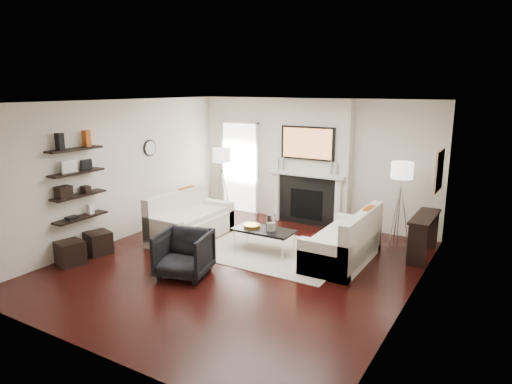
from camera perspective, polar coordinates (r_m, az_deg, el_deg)
The scene contains 71 objects.
room_envelope at distance 7.36m, azimuth -2.39°, elevation 0.61°, with size 6.00×6.00×6.00m.
chimney_breast at distance 9.85m, azimuth 6.79°, elevation 3.70°, with size 1.80×0.25×2.70m, color silver.
fireplace_surround at distance 9.90m, azimuth 6.34°, elevation -1.16°, with size 1.30×0.02×1.04m, color black.
firebox at distance 9.91m, azimuth 6.32°, elevation -1.55°, with size 0.75×0.02×0.65m, color black.
mantel_pilaster_l at distance 10.17m, azimuth 2.59°, elevation -0.53°, with size 0.12×0.08×1.10m, color white.
mantel_pilaster_r at distance 9.60m, azimuth 10.18°, elevation -1.55°, with size 0.12×0.08×1.10m, color white.
mantel_shelf at distance 9.73m, azimuth 6.31°, elevation 2.21°, with size 1.70×0.18×0.07m, color white.
tv_body at distance 9.65m, azimuth 6.47°, elevation 6.09°, with size 1.20×0.06×0.70m, color black.
tv_screen at distance 9.62m, azimuth 6.39°, elevation 6.07°, with size 1.10×0.01×0.62m, color #BF723F.
candlestick_l_tall at distance 9.94m, azimuth 3.47°, elevation 3.58°, with size 0.04×0.04×0.30m, color silver.
candlestick_l_short at distance 10.00m, azimuth 2.80°, elevation 3.48°, with size 0.04×0.04×0.24m, color silver.
candlestick_r_tall at distance 9.49m, azimuth 9.38°, elevation 2.98°, with size 0.04×0.04×0.30m, color silver.
candlestick_r_short at distance 9.45m, azimuth 10.11°, elevation 2.73°, with size 0.04×0.04×0.24m, color silver.
hallway_panel at distance 10.86m, azimuth -1.98°, elevation 3.04°, with size 0.90×0.02×2.10m, color white.
door_trim_l at distance 11.11m, azimuth -4.12°, elevation 3.24°, with size 0.06×0.06×2.16m, color white.
door_trim_r at distance 10.60m, azimuth 0.15°, elevation 2.80°, with size 0.06×0.06×2.16m, color white.
door_trim_top at distance 10.71m, azimuth -2.08°, elevation 8.72°, with size 1.02×0.06×0.06m, color white.
rug at distance 8.37m, azimuth 2.33°, elevation -7.43°, with size 2.60×2.00×0.01m, color beige.
loveseat_left_base at distance 9.10m, azimuth -8.10°, elevation -4.50°, with size 0.85×1.80×0.42m, color silver.
loveseat_left_back at distance 9.22m, azimuth -9.78°, elevation -2.29°, with size 0.18×1.80×0.80m, color silver.
loveseat_left_arm_n at distance 8.49m, azimuth -11.54°, elevation -5.29°, with size 0.85×0.18×0.60m, color silver.
loveseat_left_arm_s at distance 9.69m, azimuth -5.12°, elevation -2.78°, with size 0.85×0.18×0.60m, color silver.
loveseat_left_cushion at distance 9.00m, azimuth -7.90°, elevation -2.98°, with size 0.63×1.44×0.10m, color silver.
pillow_left_orange at distance 9.39m, azimuth -8.65°, elevation -0.68°, with size 0.10×0.42×0.42m, color #A14713.
pillow_left_charcoal at distance 8.96m, azimuth -11.07°, elevation -1.52°, with size 0.10×0.40×0.40m, color black.
loveseat_right_base at distance 7.98m, azimuth 10.67°, elevation -7.14°, with size 0.85×1.80×0.42m, color silver.
loveseat_right_back at distance 7.78m, azimuth 13.09°, elevation -5.33°, with size 0.18×1.80×0.80m, color silver.
loveseat_right_arm_n at distance 7.24m, azimuth 8.45°, elevation -8.43°, with size 0.85×0.18×0.60m, color silver.
loveseat_right_arm_s at distance 8.68m, azimuth 12.55°, elevation -4.94°, with size 0.85×0.18×0.60m, color silver.
loveseat_right_cushion at distance 7.91m, azimuth 10.41°, elevation -5.31°, with size 0.63×1.44×0.10m, color silver.
pillow_right_orange at distance 8.00m, azimuth 13.82°, elevation -3.34°, with size 0.10×0.42×0.42m, color #A14713.
pillow_right_charcoal at distance 7.45m, azimuth 12.45°, elevation -4.56°, with size 0.10×0.40×0.40m, color black.
coffee_table at distance 8.26m, azimuth 0.99°, elevation -4.81°, with size 1.10×0.55×0.04m, color black.
coffee_leg_nw at distance 8.40m, azimuth -2.75°, elevation -6.03°, with size 0.02×0.02×0.38m, color silver.
coffee_leg_ne at distance 7.92m, azimuth 3.35°, elevation -7.24°, with size 0.02×0.02×0.38m, color silver.
coffee_leg_sw at distance 8.75m, azimuth -1.15°, elevation -5.23°, with size 0.02×0.02×0.38m, color silver.
coffee_leg_se at distance 8.29m, azimuth 4.76°, elevation -6.32°, with size 0.02×0.02×0.38m, color silver.
hurricane_glass at distance 8.15m, azimuth 1.91°, elevation -3.91°, with size 0.18×0.18×0.32m, color white.
hurricane_candle at distance 8.16m, azimuth 1.91°, elevation -4.34°, with size 0.11×0.11×0.16m, color white.
copper_bowl at distance 8.37m, azimuth -0.50°, elevation -4.25°, with size 0.31×0.31×0.05m, color #B06F1D.
armchair at distance 7.32m, azimuth -9.00°, elevation -7.39°, with size 0.77×0.72×0.79m, color black.
lamp_left_post at distance 10.34m, azimuth -4.22°, elevation -0.05°, with size 0.02×0.02×1.20m, color silver.
lamp_left_shade at distance 10.18m, azimuth -4.30°, elevation 4.62°, with size 0.40×0.40×0.30m, color white.
lamp_left_leg_a at distance 10.27m, azimuth -3.72°, elevation -0.12°, with size 0.02×0.02×1.25m, color silver.
lamp_left_leg_b at distance 10.44m, azimuth -4.17°, elevation 0.09°, with size 0.02×0.02×1.25m, color silver.
lamp_left_leg_c at distance 10.29m, azimuth -4.77°, elevation -0.12°, with size 0.02×0.02×1.25m, color silver.
lamp_right_post at distance 8.90m, azimuth 17.42°, elevation -2.78°, with size 0.02×0.02×1.20m, color silver.
lamp_right_shade at distance 8.71m, azimuth 17.80°, elevation 2.61°, with size 0.40×0.40×0.30m, color white.
lamp_right_leg_a at distance 8.87m, azimuth 18.11°, elevation -2.87°, with size 0.02×0.02×1.25m, color silver.
lamp_right_leg_b at distance 9.00m, azimuth 17.22°, elevation -2.59°, with size 0.02×0.02×1.25m, color silver.
lamp_right_leg_c at distance 8.82m, azimuth 16.93°, elevation -2.89°, with size 0.02×0.02×1.25m, color silver.
console_top at distance 8.46m, azimuth 20.38°, elevation -2.89°, with size 0.35×1.20×0.04m, color black.
console_leg_n at distance 8.05m, azimuth 19.44°, elevation -6.41°, with size 0.30×0.04×0.71m, color black.
console_leg_s at distance 9.09m, azimuth 20.85°, elevation -4.33°, with size 0.30×0.04×0.71m, color black.
wall_art at distance 8.27m, azimuth 21.93°, elevation 2.47°, with size 0.03×0.70×0.70m, color #B07A58.
shelf_bottom at distance 8.55m, azimuth -21.07°, elevation -3.00°, with size 0.25×1.00×0.04m, color black.
shelf_lower at distance 8.45m, azimuth -21.29°, elevation -0.39°, with size 0.25×1.00×0.04m, color black.
shelf_upper at distance 8.38m, azimuth -21.51°, elevation 2.28°, with size 0.25×1.00×0.04m, color black.
shelf_top at distance 8.32m, azimuth -21.74°, elevation 4.98°, with size 0.25×1.00×0.04m, color black.
decor_magfile_a at distance 8.14m, azimuth -23.34°, elevation 5.81°, with size 0.12×0.10×0.28m, color black.
decor_magfile_b at distance 8.46m, azimuth -20.44°, elevation 6.29°, with size 0.12×0.10×0.28m, color #A14713.
decor_frame_a at distance 8.28m, azimuth -22.30°, elevation 2.99°, with size 0.04×0.30×0.22m, color white.
decor_frame_b at distance 8.49m, azimuth -20.45°, elevation 3.23°, with size 0.04×0.22×0.18m, color black.
decor_wine_rack at distance 8.26m, azimuth -22.92°, elevation 0.01°, with size 0.18×0.25×0.20m, color black.
decor_box_small at distance 8.53m, azimuth -20.53°, elevation 0.32°, with size 0.15×0.12×0.12m, color black.
decor_books at distance 8.44m, azimuth -22.01°, elevation -2.98°, with size 0.14×0.20×0.05m, color black.
decor_box_tall at distance 8.65m, azimuth -20.03°, elevation -1.99°, with size 0.10×0.10×0.18m, color white.
clock_rim at distance 9.68m, azimuth -13.15°, elevation 5.38°, with size 0.34×0.34×0.04m, color black.
clock_face at distance 9.67m, azimuth -13.04°, elevation 5.37°, with size 0.29×0.29×0.01m, color white.
ottoman_near at distance 8.70m, azimuth -19.12°, elevation -6.01°, with size 0.40×0.40×0.40m, color black.
ottoman_far at distance 8.36m, azimuth -22.21°, elevation -7.04°, with size 0.40×0.40×0.40m, color black.
Camera 1 is at (3.93, -6.02, 2.93)m, focal length 32.00 mm.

